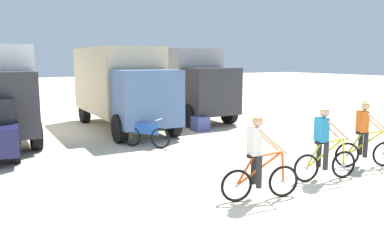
{
  "coord_description": "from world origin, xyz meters",
  "views": [
    {
      "loc": [
        -5.16,
        -5.83,
        2.85
      ],
      "look_at": [
        0.57,
        3.76,
        1.1
      ],
      "focal_mm": 36.06,
      "sensor_mm": 36.0,
      "label": 1
    }
  ],
  "objects_px": {
    "box_truck_tan_camper": "(121,84)",
    "box_truck_grey_hauler": "(180,80)",
    "cyclist_near_camera": "(365,136)",
    "supply_crate": "(200,124)",
    "cyclist_orange_shirt": "(258,160)",
    "cyclist_cowboy_hat": "(324,146)",
    "bicycle_spare": "(146,136)"
  },
  "relations": [
    {
      "from": "box_truck_tan_camper",
      "to": "bicycle_spare",
      "type": "height_order",
      "value": "box_truck_tan_camper"
    },
    {
      "from": "supply_crate",
      "to": "box_truck_tan_camper",
      "type": "bearing_deg",
      "value": 138.98
    },
    {
      "from": "bicycle_spare",
      "to": "cyclist_cowboy_hat",
      "type": "bearing_deg",
      "value": -67.79
    },
    {
      "from": "box_truck_grey_hauler",
      "to": "cyclist_cowboy_hat",
      "type": "distance_m",
      "value": 10.83
    },
    {
      "from": "cyclist_cowboy_hat",
      "to": "bicycle_spare",
      "type": "bearing_deg",
      "value": 112.21
    },
    {
      "from": "cyclist_near_camera",
      "to": "bicycle_spare",
      "type": "height_order",
      "value": "cyclist_near_camera"
    },
    {
      "from": "box_truck_tan_camper",
      "to": "supply_crate",
      "type": "relative_size",
      "value": 11.6
    },
    {
      "from": "box_truck_grey_hauler",
      "to": "cyclist_orange_shirt",
      "type": "distance_m",
      "value": 11.62
    },
    {
      "from": "cyclist_orange_shirt",
      "to": "supply_crate",
      "type": "xyz_separation_m",
      "value": [
        3.13,
        7.22,
        -0.56
      ]
    },
    {
      "from": "box_truck_tan_camper",
      "to": "cyclist_near_camera",
      "type": "relative_size",
      "value": 3.75
    },
    {
      "from": "cyclist_cowboy_hat",
      "to": "cyclist_near_camera",
      "type": "bearing_deg",
      "value": 7.41
    },
    {
      "from": "box_truck_grey_hauler",
      "to": "cyclist_near_camera",
      "type": "bearing_deg",
      "value": -90.7
    },
    {
      "from": "box_truck_tan_camper",
      "to": "cyclist_orange_shirt",
      "type": "height_order",
      "value": "box_truck_tan_camper"
    },
    {
      "from": "cyclist_near_camera",
      "to": "supply_crate",
      "type": "distance_m",
      "value": 6.86
    },
    {
      "from": "box_truck_grey_hauler",
      "to": "cyclist_orange_shirt",
      "type": "relative_size",
      "value": 3.72
    },
    {
      "from": "cyclist_cowboy_hat",
      "to": "box_truck_tan_camper",
      "type": "bearing_deg",
      "value": 99.61
    },
    {
      "from": "cyclist_orange_shirt",
      "to": "supply_crate",
      "type": "height_order",
      "value": "cyclist_orange_shirt"
    },
    {
      "from": "box_truck_tan_camper",
      "to": "box_truck_grey_hauler",
      "type": "xyz_separation_m",
      "value": [
        3.56,
        1.39,
        0.0
      ]
    },
    {
      "from": "cyclist_cowboy_hat",
      "to": "bicycle_spare",
      "type": "height_order",
      "value": "cyclist_cowboy_hat"
    },
    {
      "from": "cyclist_cowboy_hat",
      "to": "bicycle_spare",
      "type": "xyz_separation_m",
      "value": [
        -2.19,
        5.37,
        -0.45
      ]
    },
    {
      "from": "cyclist_orange_shirt",
      "to": "bicycle_spare",
      "type": "bearing_deg",
      "value": 90.08
    },
    {
      "from": "cyclist_near_camera",
      "to": "cyclist_cowboy_hat",
      "type": "bearing_deg",
      "value": -172.59
    },
    {
      "from": "box_truck_tan_camper",
      "to": "supply_crate",
      "type": "xyz_separation_m",
      "value": [
        2.51,
        -2.18,
        -1.59
      ]
    },
    {
      "from": "cyclist_cowboy_hat",
      "to": "bicycle_spare",
      "type": "distance_m",
      "value": 5.81
    },
    {
      "from": "box_truck_tan_camper",
      "to": "cyclist_near_camera",
      "type": "height_order",
      "value": "box_truck_tan_camper"
    },
    {
      "from": "box_truck_tan_camper",
      "to": "cyclist_orange_shirt",
      "type": "xyz_separation_m",
      "value": [
        -0.63,
        -9.4,
        -1.03
      ]
    },
    {
      "from": "box_truck_tan_camper",
      "to": "box_truck_grey_hauler",
      "type": "relative_size",
      "value": 1.01
    },
    {
      "from": "cyclist_orange_shirt",
      "to": "cyclist_near_camera",
      "type": "xyz_separation_m",
      "value": [
        4.05,
        0.44,
        0.0
      ]
    },
    {
      "from": "cyclist_near_camera",
      "to": "bicycle_spare",
      "type": "distance_m",
      "value": 6.55
    },
    {
      "from": "supply_crate",
      "to": "cyclist_near_camera",
      "type": "bearing_deg",
      "value": -82.26
    },
    {
      "from": "box_truck_tan_camper",
      "to": "cyclist_cowboy_hat",
      "type": "relative_size",
      "value": 3.75
    },
    {
      "from": "box_truck_grey_hauler",
      "to": "cyclist_near_camera",
      "type": "relative_size",
      "value": 3.72
    }
  ]
}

